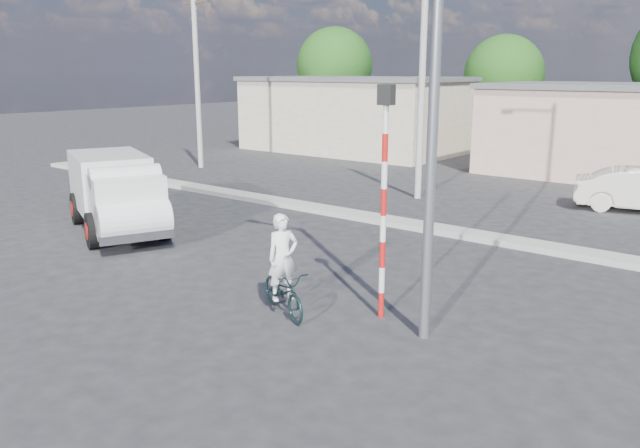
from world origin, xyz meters
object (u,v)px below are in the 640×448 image
Objects in this scene: streetlight at (427,47)px; bicycle at (283,291)px; cyclist at (283,272)px; traffic_pole at (384,184)px; truck at (117,192)px.

bicycle is at bearing -163.92° from streetlight.
traffic_pole is at bearing -32.48° from cyclist.
streetlight reaches higher than cyclist.
bicycle is 1.03× the size of cyclist.
bicycle is at bearing -146.97° from traffic_pole.
truck is at bearing 176.05° from traffic_pole.
traffic_pole is (9.44, -0.65, 1.38)m from truck.
traffic_pole is at bearing 162.27° from streetlight.
cyclist is at bearing -146.97° from traffic_pole.
traffic_pole is at bearing 19.73° from truck.
truck is 0.62× the size of streetlight.
streetlight reaches higher than truck.
streetlight is at bearing 18.44° from truck.
cyclist is 4.88m from streetlight.
streetlight is at bearing -49.43° from cyclist.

